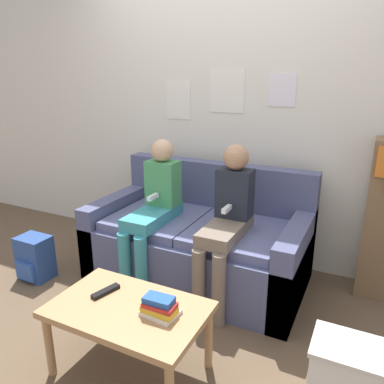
{
  "coord_description": "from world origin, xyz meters",
  "views": [
    {
      "loc": [
        1.14,
        -1.88,
        1.56
      ],
      "look_at": [
        0.0,
        0.42,
        0.75
      ],
      "focal_mm": 35.0,
      "sensor_mm": 36.0,
      "label": 1
    }
  ],
  "objects_px": {
    "backpack": "(35,258)",
    "couch": "(200,243)",
    "coffee_table": "(128,315)",
    "tv_remote": "(106,291)",
    "person_left": "(154,206)",
    "storage_box": "(347,377)",
    "person_right": "(227,218)"
  },
  "relations": [
    {
      "from": "backpack",
      "to": "couch",
      "type": "bearing_deg",
      "value": 27.64
    },
    {
      "from": "coffee_table",
      "to": "tv_remote",
      "type": "height_order",
      "value": "tv_remote"
    },
    {
      "from": "person_left",
      "to": "tv_remote",
      "type": "distance_m",
      "value": 0.87
    },
    {
      "from": "storage_box",
      "to": "backpack",
      "type": "height_order",
      "value": "storage_box"
    },
    {
      "from": "person_left",
      "to": "person_right",
      "type": "relative_size",
      "value": 0.99
    },
    {
      "from": "couch",
      "to": "person_left",
      "type": "relative_size",
      "value": 1.48
    },
    {
      "from": "couch",
      "to": "person_right",
      "type": "relative_size",
      "value": 1.47
    },
    {
      "from": "couch",
      "to": "storage_box",
      "type": "height_order",
      "value": "couch"
    },
    {
      "from": "coffee_table",
      "to": "person_left",
      "type": "distance_m",
      "value": 0.99
    },
    {
      "from": "person_left",
      "to": "storage_box",
      "type": "bearing_deg",
      "value": -22.93
    },
    {
      "from": "coffee_table",
      "to": "couch",
      "type": "bearing_deg",
      "value": 95.09
    },
    {
      "from": "person_right",
      "to": "storage_box",
      "type": "xyz_separation_m",
      "value": [
        0.87,
        -0.62,
        -0.45
      ]
    },
    {
      "from": "couch",
      "to": "person_left",
      "type": "distance_m",
      "value": 0.48
    },
    {
      "from": "backpack",
      "to": "tv_remote",
      "type": "bearing_deg",
      "value": -21.74
    },
    {
      "from": "person_left",
      "to": "person_right",
      "type": "xyz_separation_m",
      "value": [
        0.58,
        0.0,
        0.01
      ]
    },
    {
      "from": "person_right",
      "to": "backpack",
      "type": "bearing_deg",
      "value": -164.71
    },
    {
      "from": "person_right",
      "to": "storage_box",
      "type": "height_order",
      "value": "person_right"
    },
    {
      "from": "couch",
      "to": "tv_remote",
      "type": "xyz_separation_m",
      "value": [
        -0.09,
        -1.03,
        0.12
      ]
    },
    {
      "from": "coffee_table",
      "to": "person_right",
      "type": "relative_size",
      "value": 0.74
    },
    {
      "from": "couch",
      "to": "storage_box",
      "type": "bearing_deg",
      "value": -35.22
    },
    {
      "from": "coffee_table",
      "to": "backpack",
      "type": "distance_m",
      "value": 1.35
    },
    {
      "from": "tv_remote",
      "to": "backpack",
      "type": "relative_size",
      "value": 0.5
    },
    {
      "from": "person_left",
      "to": "storage_box",
      "type": "height_order",
      "value": "person_left"
    },
    {
      "from": "coffee_table",
      "to": "storage_box",
      "type": "height_order",
      "value": "coffee_table"
    },
    {
      "from": "couch",
      "to": "coffee_table",
      "type": "bearing_deg",
      "value": -84.91
    },
    {
      "from": "couch",
      "to": "storage_box",
      "type": "xyz_separation_m",
      "value": [
        1.17,
        -0.82,
        -0.11
      ]
    },
    {
      "from": "coffee_table",
      "to": "person_right",
      "type": "distance_m",
      "value": 0.94
    },
    {
      "from": "person_right",
      "to": "tv_remote",
      "type": "xyz_separation_m",
      "value": [
        -0.39,
        -0.82,
        -0.21
      ]
    },
    {
      "from": "person_left",
      "to": "storage_box",
      "type": "distance_m",
      "value": 1.63
    },
    {
      "from": "person_left",
      "to": "tv_remote",
      "type": "height_order",
      "value": "person_left"
    },
    {
      "from": "tv_remote",
      "to": "backpack",
      "type": "height_order",
      "value": "tv_remote"
    },
    {
      "from": "person_right",
      "to": "coffee_table",
      "type": "bearing_deg",
      "value": -103.12
    }
  ]
}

